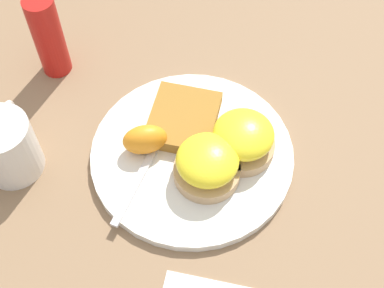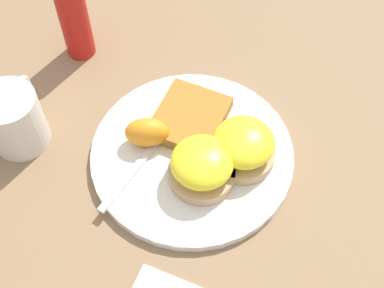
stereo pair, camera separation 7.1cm
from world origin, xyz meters
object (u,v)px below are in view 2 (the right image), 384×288
object	(u,v)px
sandwich_benedict_left	(202,166)
cup	(14,120)
orange_wedge	(147,132)
sandwich_benedict_right	(243,146)
hashbrown_patty	(190,118)
condiment_bottle	(74,19)
fork	(163,135)

from	to	relation	value
sandwich_benedict_left	cup	xyz separation A→B (m)	(0.04, 0.26, 0.00)
orange_wedge	sandwich_benedict_right	bearing A→B (deg)	-93.52
hashbrown_patty	condiment_bottle	distance (m)	0.23
sandwich_benedict_right	condiment_bottle	world-z (taller)	condiment_bottle
orange_wedge	condiment_bottle	xyz separation A→B (m)	(0.17, 0.14, 0.03)
orange_wedge	condiment_bottle	bearing A→B (deg)	39.50
fork	condiment_bottle	distance (m)	0.22
hashbrown_patty	condiment_bottle	bearing A→B (deg)	56.29
hashbrown_patty	fork	world-z (taller)	hashbrown_patty
sandwich_benedict_right	hashbrown_patty	size ratio (longest dim) A/B	0.85
sandwich_benedict_left	fork	xyz separation A→B (m)	(0.06, 0.06, -0.03)
fork	cup	world-z (taller)	cup
sandwich_benedict_right	fork	size ratio (longest dim) A/B	0.39
orange_wedge	cup	world-z (taller)	cup
orange_wedge	cup	bearing A→B (deg)	92.80
condiment_bottle	cup	bearing A→B (deg)	166.38
cup	condiment_bottle	world-z (taller)	condiment_bottle
hashbrown_patty	cup	size ratio (longest dim) A/B	0.95
fork	condiment_bottle	size ratio (longest dim) A/B	1.69
hashbrown_patty	condiment_bottle	xyz separation A→B (m)	(0.13, 0.19, 0.04)
cup	sandwich_benedict_right	bearing A→B (deg)	-89.85
sandwich_benedict_right	cup	world-z (taller)	cup
cup	hashbrown_patty	bearing A→B (deg)	-78.27
sandwich_benedict_left	condiment_bottle	world-z (taller)	condiment_bottle
hashbrown_patty	fork	bearing A→B (deg)	129.15
cup	sandwich_benedict_left	bearing A→B (deg)	-98.22
sandwich_benedict_right	condiment_bottle	distance (m)	0.32
hashbrown_patty	condiment_bottle	world-z (taller)	condiment_bottle
orange_wedge	condiment_bottle	distance (m)	0.22
sandwich_benedict_right	fork	bearing A→B (deg)	80.13
hashbrown_patty	cup	world-z (taller)	cup
sandwich_benedict_left	hashbrown_patty	bearing A→B (deg)	17.59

